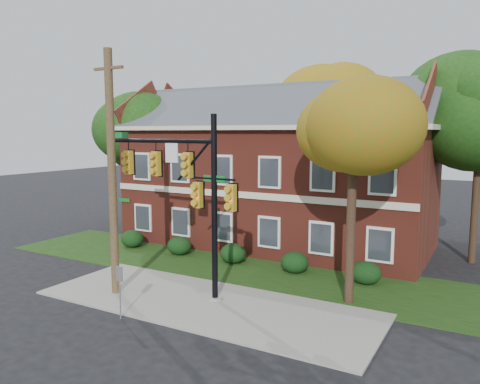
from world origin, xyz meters
The scene contains 15 objects.
ground centered at (0.00, 0.00, 0.00)m, with size 120.00×120.00×0.00m, color black.
sidewalk centered at (0.00, 1.00, 0.04)m, with size 14.00×5.00×0.08m, color gray.
grass_strip centered at (0.00, 6.00, 0.02)m, with size 30.00×6.00×0.04m, color #193811.
apartment_building centered at (-2.00, 11.95, 4.99)m, with size 18.80×8.80×9.74m.
hedge_far_left centered at (-9.00, 6.70, 0.53)m, with size 1.40×1.26×1.05m, color black.
hedge_left centered at (-5.50, 6.70, 0.53)m, with size 1.40×1.26×1.05m, color black.
hedge_center centered at (-2.00, 6.70, 0.53)m, with size 1.40×1.26×1.05m, color black.
hedge_right centered at (1.50, 6.70, 0.53)m, with size 1.40×1.26×1.05m, color black.
hedge_far_right centered at (5.00, 6.70, 0.53)m, with size 1.40×1.26×1.05m, color black.
tree_near_right centered at (5.22, 3.87, 6.67)m, with size 4.50×4.25×8.58m.
tree_left_rear centered at (-11.73, 10.84, 6.68)m, with size 5.40×5.10×8.88m.
tree_far_rear centered at (-0.66, 19.79, 8.84)m, with size 6.84×6.46×11.52m.
traffic_signal centered at (-1.20, 1.57, 4.71)m, with size 6.81×0.70×7.60m.
utility_pole centered at (-3.99, 0.15, 5.19)m, with size 1.60×0.35×10.23m.
sign_post centered at (-1.90, -1.77, 1.36)m, with size 0.29×0.06×2.00m.
Camera 1 is at (10.08, -14.08, 6.87)m, focal length 35.00 mm.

